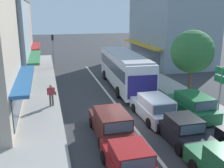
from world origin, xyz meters
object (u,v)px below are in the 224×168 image
sedan_adjacent_lane_lead (130,163)px  pedestrian_with_handbag_near (51,94)px  traffic_light_downstreet (53,46)px  street_tree_right (192,52)px  parked_wagon_kerb_second (192,105)px  wagon_behind_bus_near (111,124)px  sedan_queue_far_back (182,130)px  wagon_queue_gap_filler (154,108)px  directional_road_sign (221,80)px  city_bus (124,68)px

sedan_adjacent_lane_lead → pedestrian_with_handbag_near: pedestrian_with_handbag_near is taller
sedan_adjacent_lane_lead → traffic_light_downstreet: (-2.31, 23.73, 2.19)m
pedestrian_with_handbag_near → street_tree_right: bearing=-3.4°
sedan_adjacent_lane_lead → parked_wagon_kerb_second: (6.23, 5.53, 0.08)m
traffic_light_downstreet → pedestrian_with_handbag_near: (-0.69, -14.19, -1.79)m
wagon_behind_bus_near → sedan_adjacent_lane_lead: size_ratio=1.07×
sedan_queue_far_back → wagon_queue_gap_filler: bearing=94.1°
sedan_adjacent_lane_lead → wagon_queue_gap_filler: bearing=58.2°
street_tree_right → wagon_queue_gap_filler: bearing=-144.2°
parked_wagon_kerb_second → traffic_light_downstreet: bearing=115.1°
street_tree_right → directional_road_sign: bearing=-96.1°
parked_wagon_kerb_second → traffic_light_downstreet: traffic_light_downstreet is taller
parked_wagon_kerb_second → traffic_light_downstreet: (-8.54, 18.20, 2.11)m
city_bus → pedestrian_with_handbag_near: bearing=-150.4°
pedestrian_with_handbag_near → directional_road_sign: bearing=-26.0°
sedan_adjacent_lane_lead → pedestrian_with_handbag_near: bearing=107.5°
city_bus → wagon_queue_gap_filler: city_bus is taller
wagon_behind_bus_near → street_tree_right: street_tree_right is taller
sedan_queue_far_back → traffic_light_downstreet: (-6.07, 21.40, 2.19)m
traffic_light_downstreet → sedan_adjacent_lane_lead: bearing=-84.5°
parked_wagon_kerb_second → directional_road_sign: size_ratio=1.25×
wagon_queue_gap_filler → sedan_adjacent_lane_lead: size_ratio=1.07×
city_bus → sedan_adjacent_lane_lead: bearing=-105.8°
wagon_queue_gap_filler → street_tree_right: 6.30m
wagon_queue_gap_filler → parked_wagon_kerb_second: bearing=-3.2°
traffic_light_downstreet → street_tree_right: street_tree_right is taller
sedan_queue_far_back → city_bus: bearing=90.0°
sedan_queue_far_back → traffic_light_downstreet: traffic_light_downstreet is taller
city_bus → wagon_behind_bus_near: city_bus is taller
wagon_queue_gap_filler → traffic_light_downstreet: traffic_light_downstreet is taller
city_bus → wagon_queue_gap_filler: (-0.25, -7.69, -1.14)m
sedan_adjacent_lane_lead → parked_wagon_kerb_second: parked_wagon_kerb_second is taller
wagon_queue_gap_filler → city_bus: bearing=88.2°
sedan_adjacent_lane_lead → pedestrian_with_handbag_near: (-3.00, 9.53, 0.40)m
directional_road_sign → sedan_adjacent_lane_lead: bearing=-149.4°
wagon_behind_bus_near → pedestrian_with_handbag_near: bearing=119.0°
traffic_light_downstreet → pedestrian_with_handbag_near: bearing=-92.8°
wagon_queue_gap_filler → pedestrian_with_handbag_near: 7.58m
wagon_queue_gap_filler → parked_wagon_kerb_second: same height
wagon_behind_bus_near → sedan_queue_far_back: bearing=-23.1°
city_bus → wagon_queue_gap_filler: 7.78m
sedan_queue_far_back → directional_road_sign: size_ratio=1.17×
parked_wagon_kerb_second → directional_road_sign: 2.58m
sedan_queue_far_back → directional_road_sign: (3.72, 2.09, 2.04)m
parked_wagon_kerb_second → sedan_queue_far_back: bearing=-127.6°
wagon_behind_bus_near → directional_road_sign: directional_road_sign is taller
street_tree_right → city_bus: bearing=133.0°
sedan_queue_far_back → directional_road_sign: 4.73m
sedan_adjacent_lane_lead → street_tree_right: 12.35m
wagon_behind_bus_near → sedan_queue_far_back: (3.63, -1.55, -0.08)m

